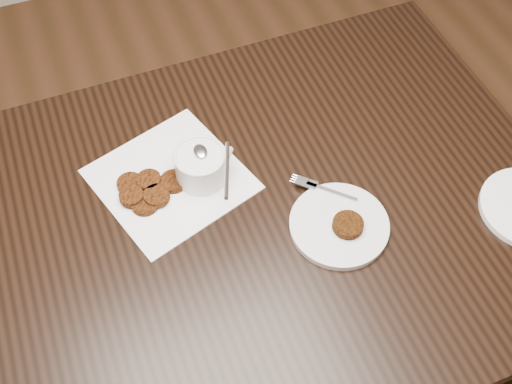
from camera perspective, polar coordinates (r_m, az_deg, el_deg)
table at (r=1.54m, az=-3.48°, el=-10.69°), size 1.43×0.92×0.75m
napkin at (r=1.28m, az=-7.79°, el=1.16°), size 0.34×0.34×0.00m
sauce_ramekin at (r=1.22m, az=-5.20°, el=3.42°), size 0.16×0.16×0.14m
patty_cluster at (r=1.26m, az=-9.87°, el=-0.05°), size 0.21×0.21×0.02m
plate_with_patty at (r=1.21m, az=7.63°, el=-2.83°), size 0.27×0.27×0.03m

